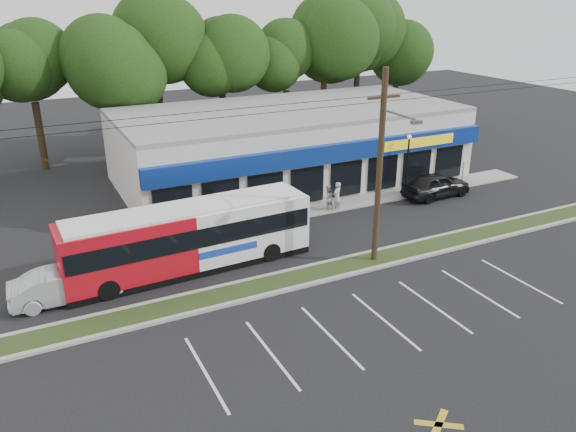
# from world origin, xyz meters

# --- Properties ---
(ground) EXTENTS (120.00, 120.00, 0.00)m
(ground) POSITION_xyz_m (0.00, 0.00, 0.00)
(ground) COLOR black
(ground) RESTS_ON ground
(grass_strip) EXTENTS (40.00, 1.60, 0.12)m
(grass_strip) POSITION_xyz_m (0.00, 1.00, 0.06)
(grass_strip) COLOR #243817
(grass_strip) RESTS_ON ground
(curb_south) EXTENTS (40.00, 0.25, 0.14)m
(curb_south) POSITION_xyz_m (0.00, 0.15, 0.07)
(curb_south) COLOR #9E9E93
(curb_south) RESTS_ON ground
(curb_north) EXTENTS (40.00, 0.25, 0.14)m
(curb_north) POSITION_xyz_m (0.00, 1.85, 0.07)
(curb_north) COLOR #9E9E93
(curb_north) RESTS_ON ground
(sidewalk) EXTENTS (32.00, 2.20, 0.10)m
(sidewalk) POSITION_xyz_m (5.00, 9.00, 0.05)
(sidewalk) COLOR #9E9E93
(sidewalk) RESTS_ON ground
(strip_mall) EXTENTS (25.00, 12.55, 5.30)m
(strip_mall) POSITION_xyz_m (5.50, 15.91, 2.65)
(strip_mall) COLOR #B9B4AC
(strip_mall) RESTS_ON ground
(utility_pole) EXTENTS (50.00, 2.77, 10.00)m
(utility_pole) POSITION_xyz_m (2.83, 0.93, 5.41)
(utility_pole) COLOR #2D2213
(utility_pole) RESTS_ON ground
(lamp_post) EXTENTS (0.30, 0.30, 4.25)m
(lamp_post) POSITION_xyz_m (11.00, 8.80, 2.67)
(lamp_post) COLOR black
(lamp_post) RESTS_ON ground
(sign_post) EXTENTS (0.45, 0.10, 2.23)m
(sign_post) POSITION_xyz_m (16.00, 8.57, 1.56)
(sign_post) COLOR #59595E
(sign_post) RESTS_ON ground
(tree_line) EXTENTS (46.76, 6.76, 11.83)m
(tree_line) POSITION_xyz_m (4.00, 26.00, 8.42)
(tree_line) COLOR black
(tree_line) RESTS_ON ground
(metrobus) EXTENTS (12.68, 3.17, 3.38)m
(metrobus) POSITION_xyz_m (-5.87, 4.50, 1.79)
(metrobus) COLOR #B10D19
(metrobus) RESTS_ON ground
(car_dark) EXTENTS (5.11, 2.23, 1.71)m
(car_dark) POSITION_xyz_m (12.54, 7.43, 0.86)
(car_dark) COLOR black
(car_dark) RESTS_ON ground
(car_silver) EXTENTS (4.83, 1.72, 1.58)m
(car_silver) POSITION_xyz_m (-12.00, 3.90, 0.79)
(car_silver) COLOR #B2B6BA
(car_silver) RESTS_ON ground
(pedestrian_a) EXTENTS (0.86, 0.75, 1.97)m
(pedestrian_a) POSITION_xyz_m (4.97, 8.07, 0.99)
(pedestrian_a) COLOR beige
(pedestrian_a) RESTS_ON ground
(pedestrian_b) EXTENTS (0.86, 0.69, 1.72)m
(pedestrian_b) POSITION_xyz_m (4.54, 8.50, 0.86)
(pedestrian_b) COLOR beige
(pedestrian_b) RESTS_ON ground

